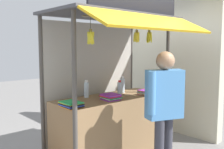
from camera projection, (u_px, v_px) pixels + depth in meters
stall_counter at (112, 126)px, 4.05m from camera, size 1.85×0.72×0.94m
stall_structure at (107, 58)px, 4.01m from camera, size 2.05×1.58×2.54m
water_bottle_far_left at (120, 88)px, 4.11m from camera, size 0.07×0.07×0.24m
water_bottle_front_left at (86, 89)px, 3.95m from camera, size 0.07×0.07×0.27m
water_bottle_right at (122, 85)px, 4.33m from camera, size 0.08×0.08×0.28m
magazine_stack_back_left at (151, 91)px, 4.40m from camera, size 0.20×0.29×0.05m
magazine_stack_left at (71, 104)px, 3.32m from camera, size 0.23×0.31×0.07m
magazine_stack_front_right at (111, 97)px, 3.78m from camera, size 0.27×0.28×0.08m
magazine_stack_center at (146, 93)px, 4.14m from camera, size 0.19×0.26×0.08m
banana_bunch_leftmost at (149, 37)px, 3.77m from camera, size 0.11×0.10×0.29m
banana_bunch_inner_right at (137, 37)px, 3.60m from camera, size 0.11×0.10×0.29m
banana_bunch_rightmost at (91, 38)px, 3.07m from camera, size 0.10×0.10×0.32m
vendor_person at (164, 102)px, 3.32m from camera, size 0.63×0.36×1.65m
neighbour_wall at (166, 62)px, 5.35m from camera, size 0.20×2.40×2.79m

